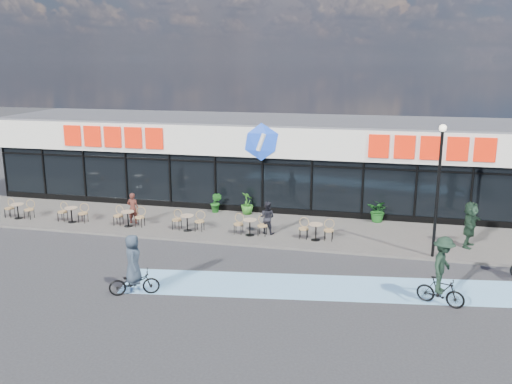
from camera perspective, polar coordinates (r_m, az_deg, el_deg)
ground at (r=21.47m, az=-3.34°, el=-7.43°), size 120.00×120.00×0.00m
sidewalk at (r=25.56m, az=-0.52°, el=-3.77°), size 44.00×5.00×0.10m
bike_lane at (r=19.39m, az=6.97°, el=-9.91°), size 14.17×4.13×0.01m
building at (r=30.16m, az=1.89°, el=3.43°), size 30.60×6.57×4.75m
lamp_post at (r=22.08m, az=18.67°, el=1.20°), size 0.28×0.28×5.28m
bistro_set_0 at (r=29.28m, az=-23.68°, el=-1.64°), size 1.54×0.62×0.90m
bistro_set_1 at (r=27.64m, az=-18.75°, el=-2.07°), size 1.54×0.62×0.90m
bistro_set_2 at (r=26.24m, az=-13.25°, el=-2.53°), size 1.54×0.62×0.90m
bistro_set_3 at (r=25.10m, az=-7.17°, el=-3.01°), size 1.54×0.62×0.90m
bistro_set_4 at (r=24.27m, az=-0.60°, el=-3.48°), size 1.54×0.62×0.90m
bistro_set_5 at (r=23.78m, az=6.34°, el=-3.94°), size 1.54×0.62×0.90m
potted_plant_left at (r=27.46m, az=-0.95°, el=-1.19°), size 0.89×0.89×1.13m
potted_plant_mid at (r=27.80m, az=-4.22°, el=-1.11°), size 0.66×0.56×1.06m
potted_plant_right at (r=26.79m, az=12.78°, el=-1.93°), size 1.26×1.19×1.12m
patron_left at (r=26.52m, az=-12.84°, el=-1.67°), size 0.59×0.42×1.50m
patron_right at (r=24.37m, az=1.17°, el=-2.69°), size 0.82×0.69×1.50m
pedestrian_b at (r=24.28m, az=21.60°, el=-3.19°), size 1.10×1.90×1.95m
cyclist_a at (r=18.52m, az=19.01°, el=-8.03°), size 1.61×1.38×2.32m
cyclist_c at (r=18.84m, az=-12.76°, el=-8.19°), size 1.79×1.20×2.13m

